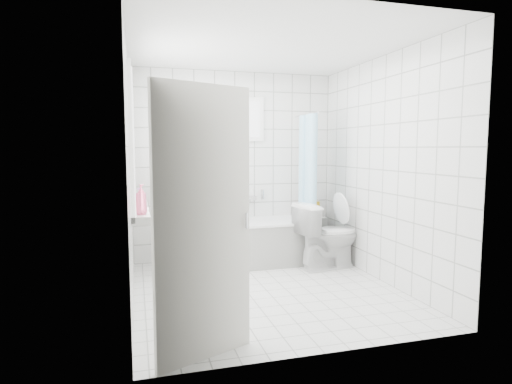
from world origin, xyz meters
name	(u,v)px	position (x,y,z in m)	size (l,w,h in m)	color
ground	(267,291)	(0.00, 0.00, 0.00)	(3.00, 3.00, 0.00)	white
ceiling	(267,46)	(0.00, 0.00, 2.60)	(3.00, 3.00, 0.00)	white
wall_back	(235,166)	(0.00, 1.50, 1.30)	(2.80, 0.02, 2.60)	white
wall_front	(328,182)	(0.00, -1.50, 1.30)	(2.80, 0.02, 2.60)	white
wall_left	(130,174)	(-1.40, 0.00, 1.30)	(0.02, 3.00, 2.60)	white
wall_right	(383,170)	(1.40, 0.00, 1.30)	(0.02, 3.00, 2.60)	white
window_left	(134,143)	(-1.35, 0.30, 1.60)	(0.01, 0.90, 1.40)	white
window_back	(243,119)	(0.10, 1.46, 1.95)	(0.50, 0.01, 0.50)	white
window_sill	(140,214)	(-1.31, 0.30, 0.86)	(0.18, 1.02, 0.08)	white
door	(204,225)	(-0.88, -1.32, 1.00)	(0.04, 0.80, 2.00)	silver
bathtub	(249,242)	(0.10, 1.12, 0.29)	(1.71, 0.77, 0.58)	white
partition_wall	(180,212)	(-0.82, 1.07, 0.75)	(0.15, 0.85, 1.50)	white
tiled_ledge	(311,236)	(1.12, 1.38, 0.28)	(0.40, 0.24, 0.55)	white
toilet	(328,235)	(1.03, 0.65, 0.43)	(0.48, 0.84, 0.86)	white
curtain_rod	(306,115)	(0.89, 1.10, 2.00)	(0.02, 0.02, 0.80)	silver
shower_curtain	(309,182)	(0.89, 0.97, 1.10)	(0.14, 0.48, 1.78)	#55C5FA
tub_faucet	(250,198)	(0.20, 1.46, 0.85)	(0.18, 0.06, 0.06)	silver
sill_bottles	(141,200)	(-1.30, 0.18, 1.02)	(0.19, 0.77, 0.30)	white
ledge_bottles	(313,209)	(1.13, 1.36, 0.67)	(0.17, 0.15, 0.28)	yellow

